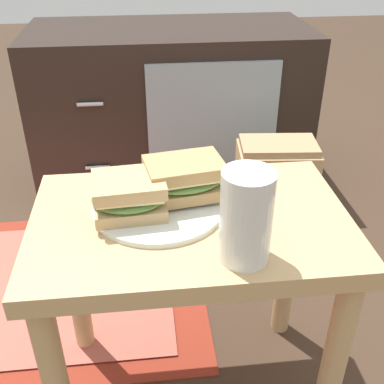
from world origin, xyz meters
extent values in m
plane|color=#3D2B1E|center=(0.00, 0.00, 0.00)|extent=(8.00, 8.00, 0.00)
cube|color=tan|center=(0.00, 0.00, 0.44)|extent=(0.56, 0.36, 0.04)
cylinder|color=tan|center=(0.25, -0.14, 0.21)|extent=(0.04, 0.04, 0.43)
cylinder|color=tan|center=(-0.25, 0.14, 0.21)|extent=(0.04, 0.04, 0.43)
cylinder|color=tan|center=(0.25, 0.14, 0.21)|extent=(0.04, 0.04, 0.43)
cube|color=black|center=(0.03, 0.95, 0.29)|extent=(0.96, 0.44, 0.58)
cube|color=#8C9EA8|center=(0.15, 0.72, 0.30)|extent=(0.42, 0.01, 0.44)
cylinder|color=silver|center=(-0.23, 0.72, 0.41)|extent=(0.08, 0.01, 0.01)
cylinder|color=silver|center=(-0.23, 0.72, 0.19)|extent=(0.08, 0.01, 0.01)
cube|color=maroon|center=(-0.44, 0.36, 0.00)|extent=(1.01, 0.69, 0.01)
cube|color=#BA5B4C|center=(-0.44, 0.36, 0.01)|extent=(0.83, 0.56, 0.00)
cylinder|color=silver|center=(-0.05, 0.03, 0.47)|extent=(0.24, 0.24, 0.01)
cube|color=tan|center=(-0.10, 0.01, 0.48)|extent=(0.13, 0.11, 0.02)
ellipsoid|color=#608C42|center=(-0.10, 0.01, 0.50)|extent=(0.14, 0.11, 0.02)
cube|color=beige|center=(-0.10, 0.01, 0.51)|extent=(0.12, 0.10, 0.01)
cube|color=tan|center=(-0.10, 0.01, 0.53)|extent=(0.13, 0.11, 0.02)
cube|color=tan|center=(-0.01, 0.05, 0.49)|extent=(0.15, 0.11, 0.02)
ellipsoid|color=#608C42|center=(-0.01, 0.05, 0.51)|extent=(0.16, 0.12, 0.02)
cube|color=beige|center=(-0.01, 0.05, 0.52)|extent=(0.14, 0.11, 0.01)
cube|color=tan|center=(-0.01, 0.05, 0.53)|extent=(0.15, 0.11, 0.02)
cylinder|color=silver|center=(0.07, -0.12, 0.53)|extent=(0.08, 0.08, 0.15)
cylinder|color=#B26014|center=(0.07, -0.12, 0.53)|extent=(0.07, 0.07, 0.12)
cylinder|color=white|center=(0.07, -0.12, 0.59)|extent=(0.07, 0.07, 0.01)
cube|color=tan|center=(0.31, 0.49, 0.17)|extent=(0.24, 0.16, 0.34)
cube|color=tan|center=(0.31, 0.49, 0.35)|extent=(0.23, 0.14, 0.02)
camera|label=1|loc=(-0.07, -0.68, 0.92)|focal=43.86mm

